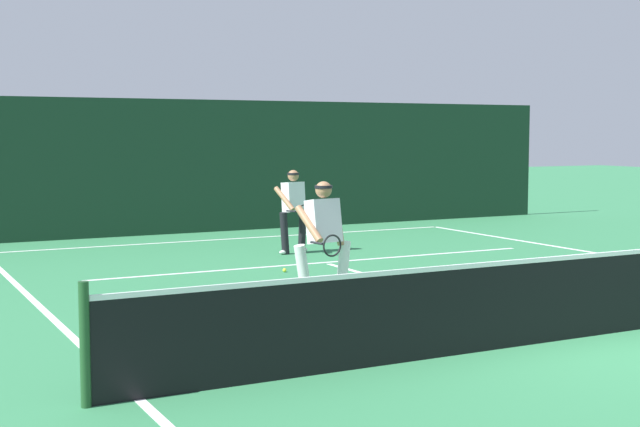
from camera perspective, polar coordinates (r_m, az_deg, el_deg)
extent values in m
plane|color=#2F7749|center=(10.83, 16.84, -7.51)|extent=(80.00, 80.00, 0.00)
cube|color=white|center=(19.83, -5.32, -1.60)|extent=(10.61, 0.10, 0.01)
cube|color=white|center=(8.17, -11.48, -11.55)|extent=(0.10, 21.42, 0.01)
cube|color=white|center=(16.12, 0.25, -3.15)|extent=(8.65, 0.10, 0.01)
cube|color=white|center=(13.26, 7.10, -5.00)|extent=(0.10, 6.40, 0.01)
cylinder|color=#1E4723|center=(7.92, -14.79, -8.10)|extent=(0.09, 0.09, 1.09)
cube|color=black|center=(10.75, 16.90, -5.13)|extent=(11.44, 0.02, 0.91)
cube|color=white|center=(10.67, 16.97, -2.58)|extent=(11.44, 0.03, 0.05)
cylinder|color=silver|center=(12.39, 1.46, -3.71)|extent=(0.27, 0.19, 0.86)
cylinder|color=silver|center=(12.01, -1.04, -4.00)|extent=(0.31, 0.19, 0.86)
ellipsoid|color=white|center=(12.46, 1.46, -5.43)|extent=(0.27, 0.15, 0.09)
ellipsoid|color=white|center=(12.08, -1.04, -5.77)|extent=(0.27, 0.15, 0.09)
cube|color=silver|center=(12.11, 0.23, -0.49)|extent=(0.48, 0.38, 0.62)
cylinder|color=#9E704C|center=(12.25, 1.15, -0.55)|extent=(0.22, 0.13, 0.66)
cylinder|color=#9E704C|center=(11.97, -0.71, -0.68)|extent=(0.18, 0.58, 0.49)
sphere|color=#9E704C|center=(12.07, 0.23, 1.53)|extent=(0.23, 0.23, 0.23)
cylinder|color=black|center=(12.07, 0.23, 1.72)|extent=(0.28, 0.28, 0.04)
cylinder|color=black|center=(11.76, -0.21, -1.90)|extent=(0.07, 0.26, 0.03)
torus|color=black|center=(11.49, 0.78, -2.07)|extent=(0.29, 0.07, 0.29)
cylinder|color=black|center=(17.48, -1.14, -1.16)|extent=(0.22, 0.19, 0.82)
cylinder|color=black|center=(17.17, -2.28, -1.28)|extent=(0.24, 0.20, 0.82)
ellipsoid|color=white|center=(17.53, -1.14, -2.33)|extent=(0.28, 0.18, 0.09)
ellipsoid|color=white|center=(17.21, -2.28, -2.47)|extent=(0.28, 0.18, 0.09)
cube|color=silver|center=(17.26, -1.71, 1.07)|extent=(0.48, 0.37, 0.59)
cylinder|color=#9E704C|center=(17.42, -1.15, 1.02)|extent=(0.26, 0.16, 0.63)
cylinder|color=#9E704C|center=(17.11, -2.29, 0.94)|extent=(0.25, 0.55, 0.47)
sphere|color=#9E704C|center=(17.24, -1.72, 2.43)|extent=(0.22, 0.22, 0.22)
cylinder|color=black|center=(17.24, -1.72, 2.56)|extent=(0.29, 0.29, 0.04)
cylinder|color=black|center=(16.91, -1.85, 0.15)|extent=(0.11, 0.26, 0.03)
torus|color=black|center=(16.66, -1.06, 0.08)|extent=(0.29, 0.11, 0.29)
sphere|color=#D1E033|center=(15.04, -2.28, -3.64)|extent=(0.07, 0.07, 0.07)
cube|color=#183624|center=(21.18, -6.98, 3.02)|extent=(19.13, 0.12, 3.11)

